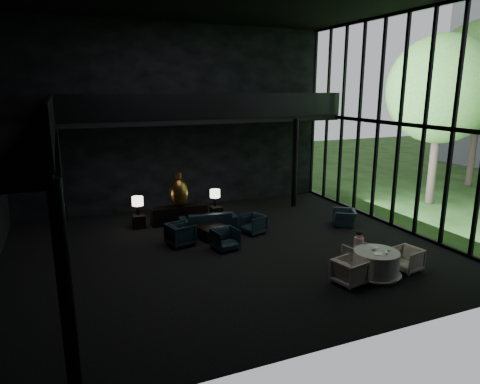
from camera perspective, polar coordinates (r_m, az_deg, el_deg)
name	(u,v)px	position (r m, az deg, el deg)	size (l,w,h in m)	color
floor	(228,250)	(14.50, -1.61, -7.79)	(14.00, 12.00, 0.02)	black
wall_back	(178,119)	(19.25, -8.25, 9.67)	(14.00, 0.04, 8.00)	black
wall_front	(342,160)	(8.28, 13.42, 4.21)	(14.00, 0.04, 8.00)	black
curtain_wall	(400,124)	(17.30, 20.56, 8.51)	(0.20, 12.00, 8.00)	black
mezzanine_left	(13,140)	(12.71, -28.02, 6.19)	(2.00, 12.00, 0.25)	black
mezzanine_back	(207,119)	(18.58, -4.43, 9.63)	(12.00, 2.00, 0.25)	black
railing_left	(52,115)	(12.61, -23.76, 9.33)	(0.06, 12.00, 1.00)	black
railing_back	(215,106)	(17.60, -3.41, 11.38)	(12.00, 0.06, 1.00)	black
column_sw	(66,299)	(7.65, -22.17, -13.06)	(0.24, 0.24, 4.00)	black
column_nw	(60,173)	(18.59, -22.87, 2.37)	(0.24, 0.24, 4.00)	black
column_ne	(295,163)	(19.47, 7.33, 3.82)	(0.24, 0.24, 4.00)	black
tree_near	(441,90)	(21.53, 25.22, 12.25)	(4.80, 4.80, 7.65)	#382D23
console	(179,215)	(17.37, -8.09, -3.00)	(2.24, 0.51, 0.71)	black
bronze_urn	(179,192)	(17.09, -8.16, -0.02)	(0.73, 0.73, 1.36)	olive
side_table_left	(139,221)	(17.16, -13.31, -3.82)	(0.46, 0.46, 0.50)	black
table_lamp_left	(138,202)	(17.02, -13.50, -1.29)	(0.43, 0.43, 0.72)	black
side_table_right	(216,212)	(17.89, -3.15, -2.74)	(0.45, 0.45, 0.50)	black
table_lamp_right	(215,194)	(17.84, -3.36, -0.30)	(0.42, 0.42, 0.70)	black
sofa	(208,216)	(16.68, -4.25, -3.25)	(2.33, 0.68, 0.91)	#152535
lounge_armchair_west	(181,232)	(14.94, -7.93, -5.27)	(0.94, 0.88, 0.97)	#132230
lounge_armchair_east	(253,223)	(16.00, 1.80, -4.16)	(0.78, 0.74, 0.81)	#28414F
lounge_armchair_south	(225,238)	(14.43, -1.99, -6.10)	(0.82, 0.77, 0.84)	black
window_armchair	(345,216)	(17.45, 13.77, -3.15)	(0.84, 0.55, 0.74)	#1A394F
coffee_table	(211,231)	(15.67, -3.86, -5.27)	(1.00, 1.00, 0.44)	black
dining_table	(376,265)	(13.14, 17.65, -9.27)	(1.47, 1.47, 0.75)	white
dining_chair_north	(358,254)	(13.73, 15.42, -8.00)	(0.68, 0.64, 0.70)	#B8B19F
dining_chair_east	(407,258)	(13.78, 21.34, -8.23)	(0.74, 0.70, 0.77)	#B6AF95
dining_chair_west	(350,270)	(12.39, 14.40, -10.05)	(0.80, 0.75, 0.82)	#B0A89A
child	(359,241)	(13.63, 15.57, -6.31)	(0.29, 0.29, 0.63)	#D5A5BB
plate_a	(378,254)	(12.79, 17.90, -7.85)	(0.26, 0.26, 0.02)	white
plate_b	(375,247)	(13.26, 17.60, -7.05)	(0.23, 0.23, 0.02)	white
saucer	(387,251)	(13.08, 18.96, -7.46)	(0.15, 0.15, 0.01)	white
coffee_cup	(389,250)	(13.06, 19.23, -7.34)	(0.08, 0.08, 0.06)	white
cereal_bowl	(374,249)	(13.03, 17.38, -7.26)	(0.15, 0.15, 0.08)	white
cream_pot	(387,254)	(12.81, 18.97, -7.78)	(0.06, 0.06, 0.07)	#99999E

